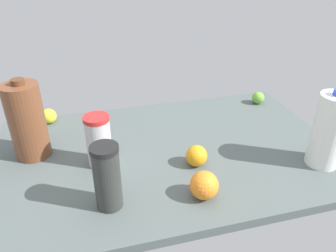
# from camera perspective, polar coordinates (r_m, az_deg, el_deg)

# --- Properties ---
(countertop) EXTENTS (1.20, 0.76, 0.03)m
(countertop) POSITION_cam_1_polar(r_m,az_deg,el_deg) (1.17, 0.00, -4.91)
(countertop) COLOR #4E5857
(countertop) RESTS_ON ground
(tumbler_cup) EXTENTS (0.08, 0.08, 0.18)m
(tumbler_cup) POSITION_cam_1_polar(r_m,az_deg,el_deg) (1.07, -11.97, -2.51)
(tumbler_cup) COLOR silver
(tumbler_cup) RESTS_ON countertop
(milk_jug) EXTENTS (0.10, 0.10, 0.26)m
(milk_jug) POSITION_cam_1_polar(r_m,az_deg,el_deg) (1.15, 26.25, -0.73)
(milk_jug) COLOR white
(milk_jug) RESTS_ON countertop
(shaker_bottle) EXTENTS (0.08, 0.08, 0.19)m
(shaker_bottle) POSITION_cam_1_polar(r_m,az_deg,el_deg) (0.90, -10.56, -8.74)
(shaker_bottle) COLOR #30332E
(shaker_bottle) RESTS_ON countertop
(chocolate_milk_jug) EXTENTS (0.12, 0.12, 0.28)m
(chocolate_milk_jug) POSITION_cam_1_polar(r_m,az_deg,el_deg) (1.17, -23.35, 0.80)
(chocolate_milk_jug) COLOR brown
(chocolate_milk_jug) RESTS_ON countertop
(lime_far_back) EXTENTS (0.05, 0.05, 0.05)m
(lime_far_back) POSITION_cam_1_polar(r_m,az_deg,el_deg) (1.55, 15.43, 4.75)
(lime_far_back) COLOR #68AC39
(lime_far_back) RESTS_ON countertop
(lemon_near_front) EXTENTS (0.06, 0.06, 0.06)m
(lemon_near_front) POSITION_cam_1_polar(r_m,az_deg,el_deg) (1.41, -20.06, 1.63)
(lemon_near_front) COLOR yellow
(lemon_near_front) RESTS_ON countertop
(orange_beside_bowl) EXTENTS (0.08, 0.08, 0.08)m
(orange_beside_bowl) POSITION_cam_1_polar(r_m,az_deg,el_deg) (0.95, 6.30, -10.21)
(orange_beside_bowl) COLOR orange
(orange_beside_bowl) RESTS_ON countertop
(orange_loose) EXTENTS (0.07, 0.07, 0.07)m
(orange_loose) POSITION_cam_1_polar(r_m,az_deg,el_deg) (1.08, 4.97, -5.19)
(orange_loose) COLOR orange
(orange_loose) RESTS_ON countertop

